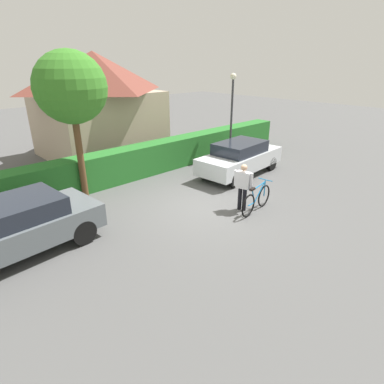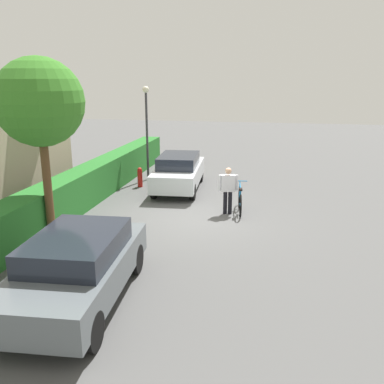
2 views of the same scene
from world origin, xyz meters
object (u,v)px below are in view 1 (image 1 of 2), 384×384
Objects in this scene: parked_car_far at (240,157)px; bicycle at (256,200)px; street_lamp at (232,105)px; tree_kerbside at (71,88)px; person_rider at (243,184)px; parked_car_near at (12,227)px; fire_hydrant at (212,157)px.

bicycle is (-2.46, -2.65, -0.34)m from parked_car_far.
tree_kerbside reaches higher than street_lamp.
parked_car_far is at bearing 39.93° from person_rider.
parked_car_near is 0.88× the size of tree_kerbside.
tree_kerbside is at bearing 125.53° from person_rider.
street_lamp is 2.55m from fire_hydrant.
parked_car_near is 1.07× the size of street_lamp.
bicycle reaches higher than fire_hydrant.
tree_kerbside is at bearing 125.31° from bicycle.
person_rider is (-0.25, 0.38, 0.49)m from bicycle.
street_lamp is (10.21, 1.71, 1.84)m from parked_car_near.
tree_kerbside reaches higher than parked_car_far.
tree_kerbside reaches higher than parked_car_near.
bicycle is at bearing -120.53° from fire_hydrant.
fire_hydrant is (8.92, 1.66, -0.36)m from parked_car_near.
person_rider is (6.13, -2.27, 0.12)m from parked_car_near.
street_lamp is at bearing 44.23° from person_rider.
parked_car_far is at bearing -92.78° from fire_hydrant.
parked_car_near is 6.92m from bicycle.
person_rider is at bearing -140.07° from parked_car_far.
parked_car_near is 2.76× the size of person_rider.
parked_car_near is at bearing -142.51° from tree_kerbside.
tree_kerbside is (-3.22, 4.50, 2.82)m from person_rider.
person_rider is 6.21m from tree_kerbside.
fire_hydrant is (2.54, 4.31, 0.01)m from bicycle.
parked_car_far is 0.87× the size of tree_kerbside.
street_lamp reaches higher than parked_car_far.
street_lamp reaches higher than bicycle.
street_lamp reaches higher than parked_car_near.
person_rider is at bearing -20.29° from parked_car_near.
fire_hydrant is (2.79, 3.92, -0.48)m from person_rider.
parked_car_far is 3.53m from person_rider.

